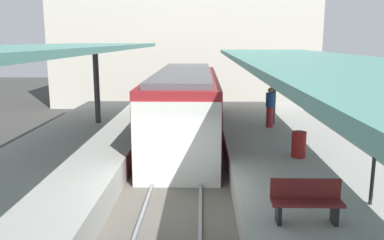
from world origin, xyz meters
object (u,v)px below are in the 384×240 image
object	(u,v)px
platform_sign	(377,133)
litter_bin	(299,144)
commuter_train	(184,108)
platform_bench	(306,200)
passenger_near_bench	(270,107)

from	to	relation	value
platform_sign	litter_bin	world-z (taller)	platform_sign
commuter_train	litter_bin	bearing A→B (deg)	-52.08
platform_bench	passenger_near_bench	size ratio (longest dim) A/B	0.85
litter_bin	platform_bench	bearing A→B (deg)	-101.46
commuter_train	litter_bin	world-z (taller)	commuter_train
platform_bench	litter_bin	world-z (taller)	platform_bench
commuter_train	platform_sign	world-z (taller)	commuter_train
platform_bench	platform_sign	xyz separation A→B (m)	(1.65, 0.90, 1.16)
platform_bench	platform_sign	size ratio (longest dim) A/B	0.63
commuter_train	platform_bench	distance (m)	9.75
litter_bin	platform_sign	bearing A→B (deg)	-78.56
platform_sign	passenger_near_bench	distance (m)	8.07
platform_bench	litter_bin	bearing A→B (deg)	78.54
platform_sign	litter_bin	distance (m)	3.90
platform_bench	passenger_near_bench	bearing A→B (deg)	85.25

